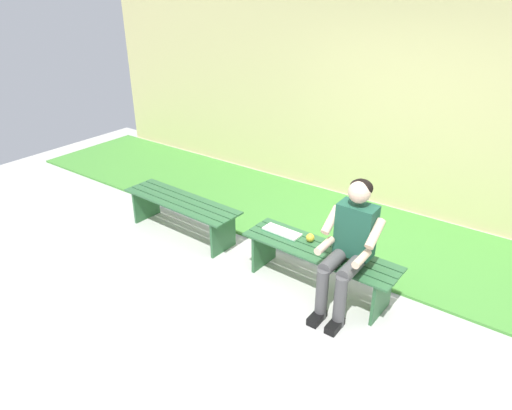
{
  "coord_description": "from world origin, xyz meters",
  "views": [
    {
      "loc": [
        -1.73,
        3.41,
        2.8
      ],
      "look_at": [
        0.65,
        0.15,
        0.8
      ],
      "focal_mm": 32.19,
      "sensor_mm": 36.0,
      "label": 1
    }
  ],
  "objects_px": {
    "bench_far": "(181,209)",
    "bench_near": "(319,259)",
    "person_seated": "(349,243)",
    "apple": "(310,238)",
    "book_open": "(282,232)"
  },
  "relations": [
    {
      "from": "person_seated",
      "to": "book_open",
      "type": "distance_m",
      "value": 0.85
    },
    {
      "from": "bench_near",
      "to": "book_open",
      "type": "relative_size",
      "value": 3.82
    },
    {
      "from": "bench_far",
      "to": "apple",
      "type": "relative_size",
      "value": 18.38
    },
    {
      "from": "bench_far",
      "to": "bench_near",
      "type": "bearing_deg",
      "value": -180.0
    },
    {
      "from": "person_seated",
      "to": "book_open",
      "type": "relative_size",
      "value": 3.01
    },
    {
      "from": "bench_near",
      "to": "person_seated",
      "type": "xyz_separation_m",
      "value": [
        -0.34,
        0.1,
        0.35
      ]
    },
    {
      "from": "bench_near",
      "to": "bench_far",
      "type": "relative_size",
      "value": 1.02
    },
    {
      "from": "book_open",
      "to": "bench_near",
      "type": "bearing_deg",
      "value": 174.85
    },
    {
      "from": "bench_far",
      "to": "person_seated",
      "type": "height_order",
      "value": "person_seated"
    },
    {
      "from": "bench_far",
      "to": "person_seated",
      "type": "xyz_separation_m",
      "value": [
        -2.2,
        0.1,
        0.35
      ]
    },
    {
      "from": "person_seated",
      "to": "apple",
      "type": "xyz_separation_m",
      "value": [
        0.49,
        -0.18,
        -0.2
      ]
    },
    {
      "from": "bench_near",
      "to": "apple",
      "type": "distance_m",
      "value": 0.23
    },
    {
      "from": "person_seated",
      "to": "book_open",
      "type": "bearing_deg",
      "value": -11.07
    },
    {
      "from": "bench_far",
      "to": "apple",
      "type": "bearing_deg",
      "value": -177.39
    },
    {
      "from": "person_seated",
      "to": "apple",
      "type": "relative_size",
      "value": 14.68
    }
  ]
}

